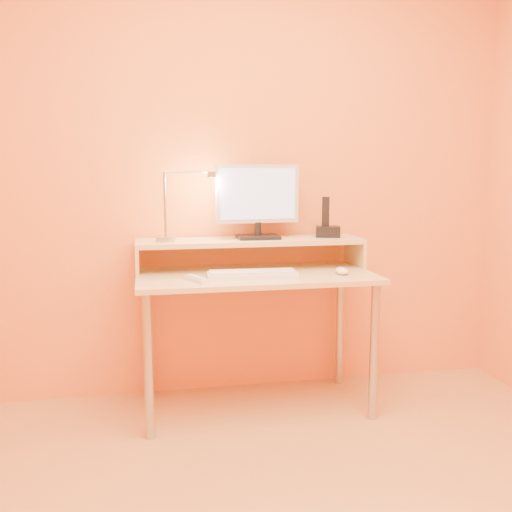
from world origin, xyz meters
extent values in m
cube|color=orange|center=(0.00, 1.50, 1.25)|extent=(3.00, 0.04, 2.50)
cylinder|color=#ADADAD|center=(-0.55, 0.93, 0.35)|extent=(0.04, 0.04, 0.69)
cylinder|color=#ADADAD|center=(0.55, 0.93, 0.35)|extent=(0.04, 0.04, 0.69)
cylinder|color=#ADADAD|center=(-0.55, 1.43, 0.35)|extent=(0.04, 0.04, 0.69)
cylinder|color=#ADADAD|center=(0.55, 1.43, 0.35)|extent=(0.04, 0.04, 0.69)
cube|color=#E3C185|center=(0.00, 1.18, 0.71)|extent=(1.20, 0.60, 0.02)
cube|color=#E3C185|center=(-0.59, 1.33, 0.79)|extent=(0.02, 0.30, 0.14)
cube|color=#E3C185|center=(0.59, 1.33, 0.79)|extent=(0.02, 0.30, 0.14)
cube|color=#E3C185|center=(0.00, 1.33, 0.87)|extent=(1.20, 0.30, 0.02)
cube|color=black|center=(0.04, 1.33, 0.89)|extent=(0.22, 0.16, 0.02)
cylinder|color=black|center=(0.04, 1.33, 0.93)|extent=(0.04, 0.04, 0.07)
cube|color=silver|center=(0.04, 1.34, 1.12)|extent=(0.45, 0.08, 0.31)
cube|color=black|center=(0.04, 1.36, 1.12)|extent=(0.40, 0.05, 0.26)
cube|color=#9AABD2|center=(0.04, 1.32, 1.12)|extent=(0.41, 0.04, 0.27)
cylinder|color=#ADADAD|center=(-0.44, 1.30, 0.89)|extent=(0.10, 0.10, 0.02)
cylinder|color=#ADADAD|center=(-0.44, 1.30, 1.07)|extent=(0.01, 0.01, 0.33)
cylinder|color=#ADADAD|center=(-0.32, 1.30, 1.24)|extent=(0.24, 0.01, 0.01)
cylinder|color=#ADADAD|center=(-0.20, 1.30, 1.22)|extent=(0.04, 0.04, 0.03)
cylinder|color=#FFEAC6|center=(-0.20, 1.30, 1.20)|extent=(0.03, 0.03, 0.00)
cube|color=black|center=(0.43, 1.33, 0.91)|extent=(0.15, 0.13, 0.06)
cube|color=black|center=(0.42, 1.33, 1.02)|extent=(0.05, 0.04, 0.16)
cube|color=#2187FF|center=(0.48, 1.28, 0.91)|extent=(0.01, 0.00, 0.04)
cube|color=silver|center=(-0.03, 1.09, 0.73)|extent=(0.45, 0.17, 0.02)
ellipsoid|color=white|center=(0.42, 1.07, 0.74)|extent=(0.06, 0.11, 0.04)
cube|color=silver|center=(-0.32, 1.03, 0.73)|extent=(0.11, 0.17, 0.02)
camera|label=1|loc=(-0.54, -1.58, 1.24)|focal=39.39mm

